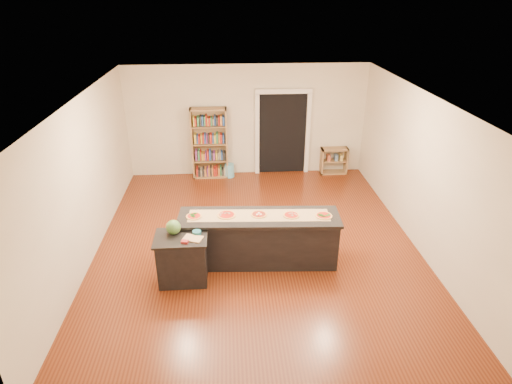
{
  "coord_description": "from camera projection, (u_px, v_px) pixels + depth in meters",
  "views": [
    {
      "loc": [
        -0.49,
        -6.95,
        4.45
      ],
      "look_at": [
        0.0,
        0.2,
        1.0
      ],
      "focal_mm": 30.0,
      "sensor_mm": 36.0,
      "label": 1
    }
  ],
  "objects": [
    {
      "name": "doorway",
      "position": [
        283.0,
        128.0,
        10.86
      ],
      "size": [
        1.4,
        0.09,
        2.21
      ],
      "color": "black",
      "rests_on": "room"
    },
    {
      "name": "room",
      "position": [
        257.0,
        177.0,
        7.61
      ],
      "size": [
        6.0,
        7.0,
        2.8
      ],
      "color": "beige",
      "rests_on": "ground"
    },
    {
      "name": "package_red",
      "position": [
        185.0,
        242.0,
        6.67
      ],
      "size": [
        0.13,
        0.1,
        0.04
      ],
      "primitive_type": "cube",
      "rotation": [
        0.0,
        0.0,
        -0.26
      ],
      "color": "maroon",
      "rests_on": "side_counter"
    },
    {
      "name": "low_shelf",
      "position": [
        334.0,
        161.0,
        11.17
      ],
      "size": [
        0.69,
        0.3,
        0.69
      ],
      "primitive_type": "cube",
      "color": "#99764A",
      "rests_on": "ground"
    },
    {
      "name": "pizza_b",
      "position": [
        227.0,
        215.0,
        7.31
      ],
      "size": [
        0.3,
        0.3,
        0.02
      ],
      "color": "tan",
      "rests_on": "kitchen_island"
    },
    {
      "name": "side_counter",
      "position": [
        183.0,
        259.0,
        7.01
      ],
      "size": [
        0.85,
        0.62,
        0.84
      ],
      "rotation": [
        0.0,
        0.0,
        0.0
      ],
      "color": "black",
      "rests_on": "ground"
    },
    {
      "name": "pizza_e",
      "position": [
        324.0,
        216.0,
        7.29
      ],
      "size": [
        0.3,
        0.3,
        0.02
      ],
      "color": "tan",
      "rests_on": "kitchen_island"
    },
    {
      "name": "watermelon",
      "position": [
        173.0,
        227.0,
        6.87
      ],
      "size": [
        0.24,
        0.24,
        0.24
      ],
      "primitive_type": "sphere",
      "color": "#144214",
      "rests_on": "side_counter"
    },
    {
      "name": "pizza_a",
      "position": [
        194.0,
        216.0,
        7.27
      ],
      "size": [
        0.28,
        0.28,
        0.02
      ],
      "color": "tan",
      "rests_on": "kitchen_island"
    },
    {
      "name": "kitchen_island",
      "position": [
        259.0,
        239.0,
        7.5
      ],
      "size": [
        2.77,
        0.75,
        0.91
      ],
      "rotation": [
        0.0,
        0.0,
        -0.05
      ],
      "color": "black",
      "rests_on": "ground"
    },
    {
      "name": "pizza_d",
      "position": [
        291.0,
        215.0,
        7.3
      ],
      "size": [
        0.28,
        0.28,
        0.02
      ],
      "color": "tan",
      "rests_on": "kitchen_island"
    },
    {
      "name": "cutting_board",
      "position": [
        193.0,
        238.0,
        6.77
      ],
      "size": [
        0.35,
        0.29,
        0.02
      ],
      "primitive_type": "cube",
      "rotation": [
        0.0,
        0.0,
        -0.35
      ],
      "color": "tan",
      "rests_on": "side_counter"
    },
    {
      "name": "bookshelf",
      "position": [
        210.0,
        144.0,
        10.72
      ],
      "size": [
        0.9,
        0.32,
        1.8
      ],
      "primitive_type": "cube",
      "color": "#99764A",
      "rests_on": "ground"
    },
    {
      "name": "kraft_paper",
      "position": [
        259.0,
        215.0,
        7.32
      ],
      "size": [
        2.43,
        0.56,
        0.0
      ],
      "primitive_type": "cube",
      "rotation": [
        0.0,
        0.0,
        -0.05
      ],
      "color": "tan",
      "rests_on": "kitchen_island"
    },
    {
      "name": "pizza_c",
      "position": [
        259.0,
        214.0,
        7.33
      ],
      "size": [
        0.29,
        0.29,
        0.02
      ],
      "color": "tan",
      "rests_on": "kitchen_island"
    },
    {
      "name": "waste_bin",
      "position": [
        229.0,
        170.0,
        11.02
      ],
      "size": [
        0.24,
        0.24,
        0.35
      ],
      "primitive_type": "cylinder",
      "color": "#5CAFCD",
      "rests_on": "ground"
    },
    {
      "name": "package_teal",
      "position": [
        197.0,
        232.0,
        6.9
      ],
      "size": [
        0.14,
        0.14,
        0.05
      ],
      "primitive_type": "cylinder",
      "color": "#195966",
      "rests_on": "side_counter"
    }
  ]
}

